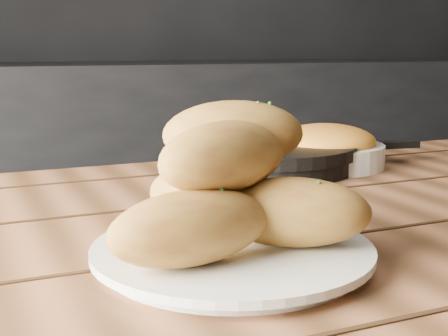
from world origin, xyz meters
The scene contains 6 objects.
counter centered at (0.00, 1.70, 0.45)m, with size 2.80×0.60×0.90m, color black.
table centered at (-0.67, 0.14, 0.65)m, with size 1.43×0.84×0.75m.
plate centered at (-0.78, 0.01, 0.76)m, with size 0.27×0.27×0.02m.
bread_rolls centered at (-0.78, 0.01, 0.83)m, with size 0.27×0.23×0.14m.
skillet centered at (-0.53, 0.42, 0.77)m, with size 0.45×0.32×0.05m.
bowl centered at (-0.42, 0.39, 0.78)m, with size 0.20×0.20×0.07m.
Camera 1 is at (-1.02, -0.52, 0.96)m, focal length 50.00 mm.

